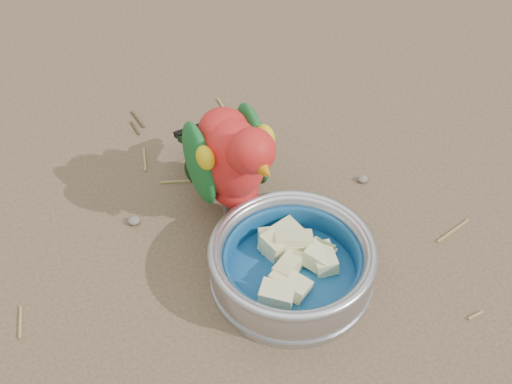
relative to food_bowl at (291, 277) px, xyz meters
name	(u,v)px	position (x,y,z in m)	size (l,w,h in m)	color
ground	(242,324)	(-0.08, -0.04, -0.01)	(60.00, 60.00, 0.00)	brown
food_bowl	(291,277)	(0.00, 0.00, 0.00)	(0.20, 0.20, 0.02)	#B2B2BA
bowl_wall	(292,261)	(0.00, 0.00, 0.03)	(0.20, 0.20, 0.04)	#B2B2BA
fruit_wedges	(292,265)	(0.00, 0.00, 0.02)	(0.12, 0.12, 0.03)	beige
lory_parrot	(232,167)	(-0.03, 0.13, 0.08)	(0.10, 0.22, 0.18)	red
ground_debris	(231,320)	(-0.09, -0.03, -0.01)	(0.90, 0.80, 0.01)	olive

